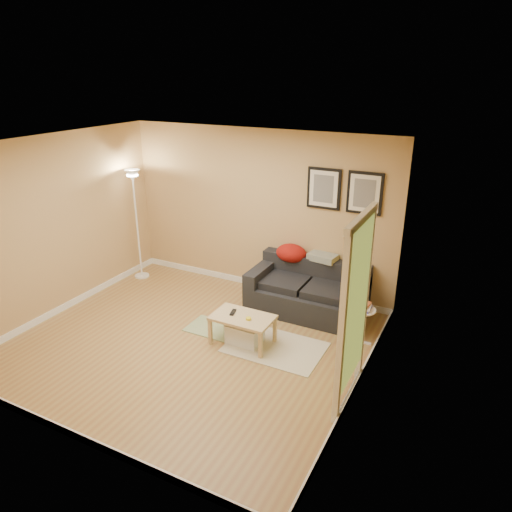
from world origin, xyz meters
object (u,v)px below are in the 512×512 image
(sofa, at_px, (307,289))
(coffee_table, at_px, (243,330))
(floor_lamp, at_px, (137,228))
(side_table, at_px, (362,326))
(storage_bin, at_px, (245,333))
(book_stack, at_px, (364,306))

(sofa, distance_m, coffee_table, 1.30)
(coffee_table, distance_m, floor_lamp, 2.93)
(side_table, bearing_deg, sofa, 153.61)
(storage_bin, distance_m, side_table, 1.55)
(side_table, distance_m, floor_lamp, 4.09)
(storage_bin, bearing_deg, side_table, 27.41)
(side_table, distance_m, book_stack, 0.29)
(sofa, relative_size, storage_bin, 3.71)
(coffee_table, height_order, side_table, side_table)
(sofa, relative_size, coffee_table, 2.11)
(storage_bin, height_order, book_stack, book_stack)
(side_table, height_order, floor_lamp, floor_lamp)
(coffee_table, bearing_deg, sofa, 59.00)
(sofa, bearing_deg, storage_bin, -108.88)
(side_table, relative_size, book_stack, 2.16)
(sofa, distance_m, floor_lamp, 3.10)
(storage_bin, bearing_deg, coffee_table, -133.93)
(storage_bin, bearing_deg, floor_lamp, 157.77)
(coffee_table, relative_size, book_stack, 3.46)
(side_table, bearing_deg, floor_lamp, 174.78)
(coffee_table, xyz_separation_m, side_table, (1.40, 0.73, 0.05))
(coffee_table, height_order, storage_bin, coffee_table)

